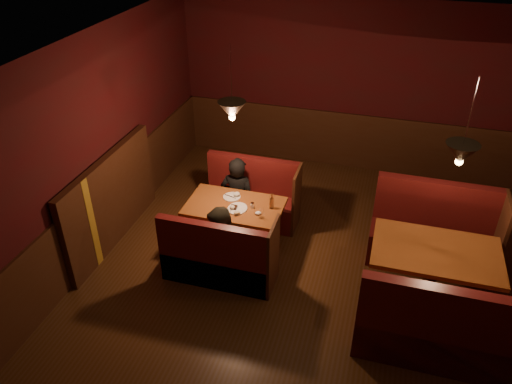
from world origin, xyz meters
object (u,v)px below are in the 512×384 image
(second_table, at_px, (434,264))
(main_table, at_px, (236,215))
(diner_a, at_px, (237,181))
(diner_b, at_px, (222,234))
(second_bench_near, at_px, (433,334))
(second_bench_far, at_px, (432,238))
(main_bench_near, at_px, (219,262))
(main_bench_far, at_px, (252,200))

(second_table, bearing_deg, main_table, 170.99)
(diner_a, bearing_deg, diner_b, 99.99)
(second_bench_near, bearing_deg, diner_a, 146.24)
(diner_b, bearing_deg, second_bench_far, 31.78)
(second_table, distance_m, diner_a, 2.89)
(second_bench_near, height_order, diner_b, diner_b)
(main_table, distance_m, main_bench_near, 0.77)
(second_table, bearing_deg, second_bench_near, -87.80)
(second_bench_far, xyz_separation_m, second_bench_near, (0.00, -1.72, 0.00))
(main_table, xyz_separation_m, diner_b, (0.05, -0.67, 0.16))
(main_bench_far, bearing_deg, main_table, -91.14)
(main_bench_far, height_order, diner_a, diner_a)
(second_bench_near, relative_size, diner_b, 1.14)
(main_table, distance_m, diner_a, 0.62)
(main_table, xyz_separation_m, diner_a, (-0.16, 0.57, 0.18))
(main_bench_near, xyz_separation_m, diner_b, (0.03, 0.06, 0.39))
(main_bench_far, bearing_deg, second_bench_far, -6.22)
(main_bench_far, relative_size, diner_a, 0.99)
(second_bench_near, distance_m, diner_b, 2.63)
(diner_a, height_order, diner_b, diner_a)
(second_table, distance_m, second_bench_near, 0.89)
(second_table, distance_m, diner_b, 2.52)
(main_bench_near, bearing_deg, main_table, 91.14)
(second_bench_near, bearing_deg, second_table, 92.20)
(diner_a, bearing_deg, main_bench_near, 98.11)
(main_bench_far, height_order, second_table, main_bench_far)
(main_bench_far, distance_m, main_bench_near, 1.47)
(diner_b, bearing_deg, main_bench_far, 99.25)
(main_bench_near, distance_m, second_table, 2.58)
(second_bench_near, bearing_deg, diner_b, 166.89)
(main_table, height_order, diner_b, diner_b)
(second_bench_far, bearing_deg, second_bench_near, -90.00)
(main_bench_near, xyz_separation_m, diner_a, (-0.18, 1.31, 0.41))
(main_bench_near, distance_m, diner_a, 1.38)
(second_bench_far, relative_size, diner_b, 1.14)
(main_bench_far, bearing_deg, diner_b, -88.63)
(main_bench_far, relative_size, main_bench_near, 1.00)
(main_bench_far, height_order, diner_b, diner_b)
(main_table, distance_m, second_bench_far, 2.63)
(main_bench_near, bearing_deg, second_bench_near, -11.61)
(main_table, xyz_separation_m, main_bench_far, (0.01, 0.73, -0.23))
(main_table, bearing_deg, diner_a, 105.65)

